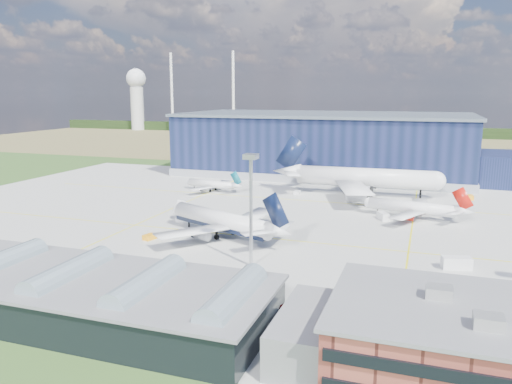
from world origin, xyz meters
name	(u,v)px	position (x,y,z in m)	size (l,w,h in m)	color
ground	(253,226)	(0.00, 0.00, 0.00)	(600.00, 600.00, 0.00)	#2A4E1D
apron	(265,217)	(0.00, 10.00, 0.03)	(220.00, 160.00, 0.08)	#B0B0AA
farmland	(361,145)	(0.00, 220.00, 0.00)	(600.00, 220.00, 0.01)	olive
treeline	(374,131)	(0.00, 300.00, 4.00)	(600.00, 8.00, 8.00)	black
horizon_dressing	(163,93)	(-191.30, 294.39, 34.20)	(440.20, 18.00, 70.00)	white
hangar	(331,147)	(2.81, 94.80, 11.62)	(145.00, 62.00, 26.10)	#101A37
glass_concourse	(89,294)	(-6.45, -60.00, 3.69)	(78.00, 23.00, 8.60)	black
light_mast_center	(251,192)	(10.00, -30.00, 15.43)	(2.60, 2.60, 23.00)	#ABAEB2
airliner_navy	(221,211)	(-4.13, -12.00, 6.47)	(39.68, 38.82, 12.94)	white
airliner_red	(411,201)	(39.22, 22.00, 4.94)	(30.31, 29.65, 9.88)	white
airliner_widebody	(365,168)	(22.78, 50.36, 9.65)	(59.16, 57.88, 19.29)	white
airliner_regional	(211,180)	(-30.12, 40.00, 3.93)	(24.11, 23.59, 7.86)	white
gse_tug_b	(150,237)	(-19.36, -20.34, 0.66)	(2.02, 3.03, 1.31)	#FEA116
gse_van_a	(457,263)	(49.49, -18.10, 1.25)	(2.50, 5.72, 2.50)	silver
gse_cart_a	(297,193)	(0.60, 44.16, 0.61)	(1.89, 2.83, 1.23)	silver
gse_van_b	(383,216)	(32.05, 17.71, 1.02)	(2.04, 4.45, 2.04)	silver
gse_tug_c	(470,197)	(56.77, 54.37, 0.77)	(2.19, 3.50, 1.53)	#FEA116
gse_cart_b	(361,192)	(21.60, 53.26, 0.58)	(1.77, 2.66, 1.15)	silver
gse_van_c	(365,309)	(34.78, -46.00, 1.16)	(2.33, 4.85, 2.33)	silver
airstair	(185,213)	(-20.56, 0.55, 1.77)	(2.21, 5.53, 3.54)	silver
car_a	(282,306)	(21.76, -48.00, 0.67)	(1.58, 3.93, 1.34)	#99999E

